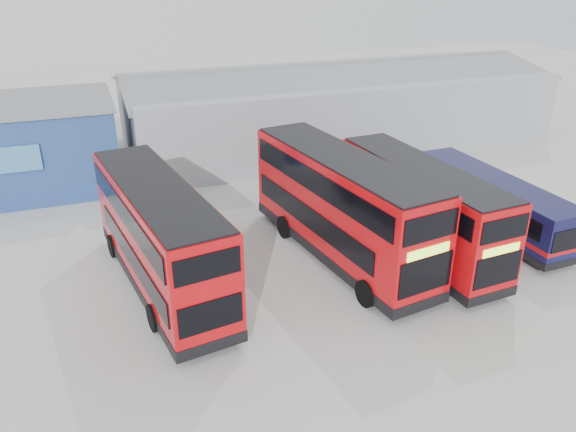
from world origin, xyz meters
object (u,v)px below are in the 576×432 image
(double_decker_centre, at_px, (341,208))
(double_decker_left, at_px, (160,238))
(double_decker_right, at_px, (419,210))
(office_block, at_px, (8,146))
(maintenance_shed, at_px, (334,107))
(single_decker_blue, at_px, (490,203))

(double_decker_centre, bearing_deg, double_decker_left, 171.51)
(double_decker_left, xyz_separation_m, double_decker_right, (11.55, -1.01, -0.13))
(office_block, distance_m, maintenance_shed, 22.09)
(office_block, relative_size, double_decker_left, 1.10)
(maintenance_shed, xyz_separation_m, double_decker_centre, (-7.32, -16.71, -0.18))
(single_decker_blue, bearing_deg, double_decker_left, -1.54)
(maintenance_shed, bearing_deg, double_decker_left, -132.74)
(double_decker_centre, bearing_deg, maintenance_shed, 58.41)
(maintenance_shed, relative_size, single_decker_blue, 3.02)
(office_block, height_order, maintenance_shed, maintenance_shed)
(single_decker_blue, bearing_deg, office_block, -33.90)
(office_block, bearing_deg, maintenance_shed, 5.21)
(office_block, relative_size, maintenance_shed, 0.40)
(double_decker_right, bearing_deg, maintenance_shed, 74.27)
(double_decker_left, bearing_deg, single_decker_blue, 171.59)
(office_block, xyz_separation_m, single_decker_blue, (23.12, -14.61, -1.23))
(maintenance_shed, relative_size, double_decker_centre, 2.59)
(single_decker_blue, bearing_deg, double_decker_right, 10.15)
(maintenance_shed, height_order, double_decker_centre, maintenance_shed)
(office_block, relative_size, double_decker_centre, 1.04)
(double_decker_right, xyz_separation_m, single_decker_blue, (4.94, 1.03, -0.81))
(office_block, height_order, double_decker_left, office_block)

